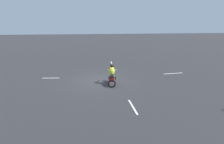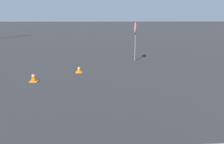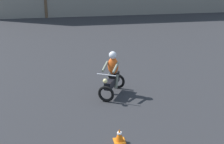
% 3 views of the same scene
% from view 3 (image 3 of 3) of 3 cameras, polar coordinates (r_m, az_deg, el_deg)
% --- Properties ---
extents(motorcycle_rider_background, '(1.21, 1.51, 1.66)m').
position_cam_3_polar(motorcycle_rider_background, '(11.44, 0.06, -0.76)').
color(motorcycle_rider_background, black).
rests_on(motorcycle_rider_background, ground).
extents(traffic_cone_far_right, '(0.32, 0.32, 0.39)m').
position_cam_3_polar(traffic_cone_far_right, '(8.77, 1.36, -11.53)').
color(traffic_cone_far_right, orange).
rests_on(traffic_cone_far_right, ground).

